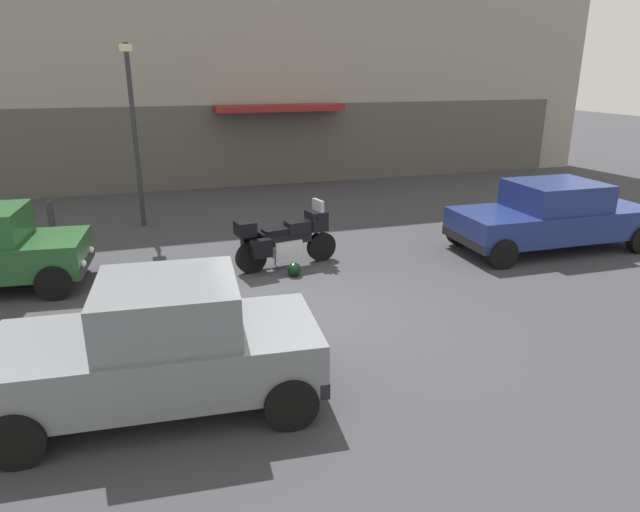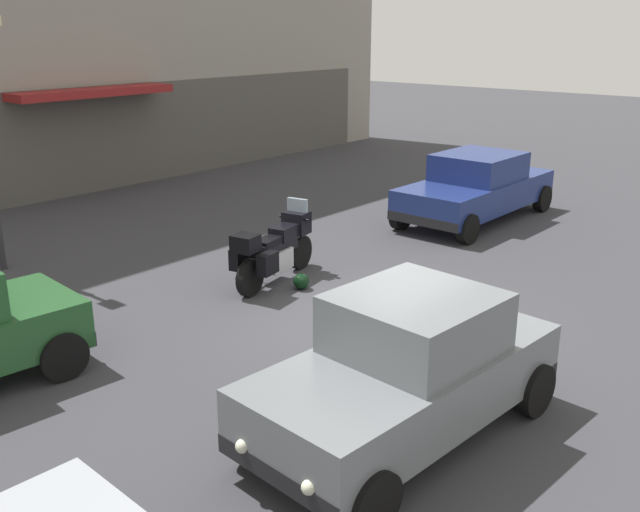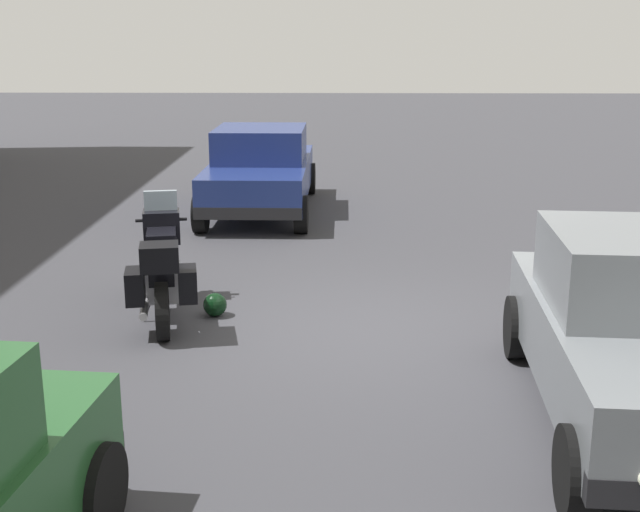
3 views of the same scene
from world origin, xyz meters
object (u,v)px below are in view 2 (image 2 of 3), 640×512
helmet (301,281)px  car_sedan_far (477,187)px  motorcycle (275,249)px  car_hatchback_near (407,369)px

helmet → car_sedan_far: (6.07, -0.01, 0.64)m
motorcycle → helmet: 0.77m
helmet → car_hatchback_near: 4.82m
car_hatchback_near → car_sedan_far: 9.60m
car_sedan_far → helmet: bearing=-179.6°
motorcycle → car_sedan_far: 6.13m
motorcycle → car_hatchback_near: car_hatchback_near is taller
car_sedan_far → motorcycle: bearing=174.8°
motorcycle → car_hatchback_near: 5.26m
motorcycle → car_sedan_far: (6.10, -0.60, 0.16)m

